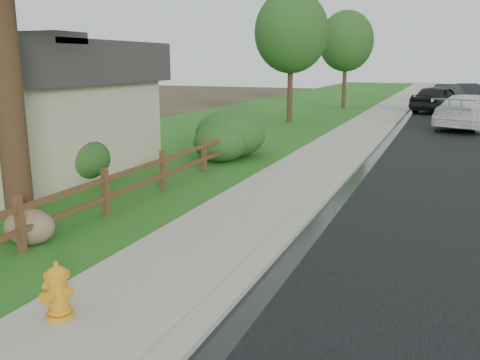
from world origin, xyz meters
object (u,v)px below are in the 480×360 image
at_px(dark_car_mid, 438,99).
at_px(white_suv, 471,112).
at_px(fire_hydrant, 58,292).
at_px(ranch_fence, 137,178).

bearing_deg(dark_car_mid, white_suv, 121.79).
xyz_separation_m(fire_hydrant, dark_car_mid, (3.73, 31.58, 0.46)).
height_order(fire_hydrant, dark_car_mid, dark_car_mid).
height_order(ranch_fence, dark_car_mid, dark_car_mid).
xyz_separation_m(ranch_fence, fire_hydrant, (2.28, -5.25, -0.17)).
distance_m(fire_hydrant, white_suv, 23.82).
bearing_deg(fire_hydrant, white_suv, 76.76).
bearing_deg(ranch_fence, fire_hydrant, -66.53).
height_order(ranch_fence, fire_hydrant, ranch_fence).
distance_m(ranch_fence, fire_hydrant, 5.73).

